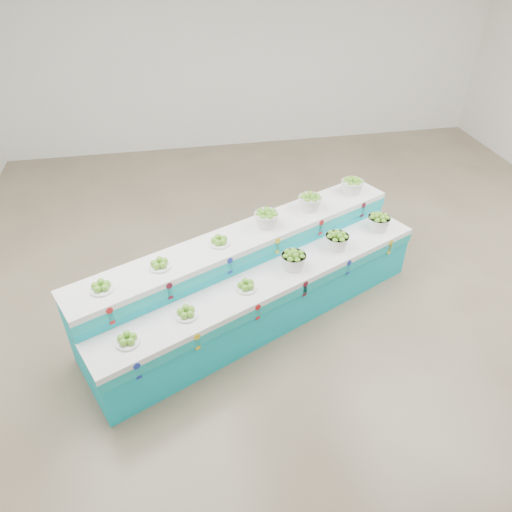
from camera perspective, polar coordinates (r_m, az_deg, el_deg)
name	(u,v)px	position (r m, az deg, el deg)	size (l,w,h in m)	color
ground	(315,287)	(6.39, 7.18, -3.79)	(10.00, 10.00, 0.00)	brown
back_wall	(248,45)	(9.97, -0.95, 24.26)	(10.00, 10.00, 0.00)	silver
display_stand	(256,280)	(5.65, 0.00, -2.94)	(4.31, 1.11, 1.02)	#10AFC1
plate_lower_left	(127,339)	(4.75, -15.42, -9.69)	(0.25, 0.25, 0.10)	white
plate_lower_mid	(186,312)	(4.90, -8.50, -6.77)	(0.25, 0.25, 0.10)	white
plate_lower_right	(246,285)	(5.17, -1.21, -3.55)	(0.25, 0.25, 0.10)	white
basket_lower_left	(294,260)	(5.46, 4.59, -0.43)	(0.30, 0.30, 0.22)	silver
basket_lower_mid	(337,240)	(5.85, 9.81, 1.91)	(0.30, 0.30, 0.22)	silver
basket_lower_right	(379,221)	(6.33, 14.71, 4.09)	(0.30, 0.30, 0.22)	silver
plate_upper_left	(101,286)	(4.94, -18.35, -3.48)	(0.25, 0.25, 0.10)	white
plate_upper_mid	(160,263)	(5.09, -11.66, -0.88)	(0.25, 0.25, 0.10)	white
plate_upper_right	(219,240)	(5.35, -4.49, 1.92)	(0.25, 0.25, 0.10)	white
basket_upper_left	(267,218)	(5.63, 1.30, 4.66)	(0.30, 0.30, 0.22)	silver
basket_upper_mid	(310,201)	(6.01, 6.61, 6.63)	(0.30, 0.30, 0.22)	silver
basket_upper_right	(352,185)	(6.48, 11.64, 8.43)	(0.30, 0.30, 0.22)	silver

